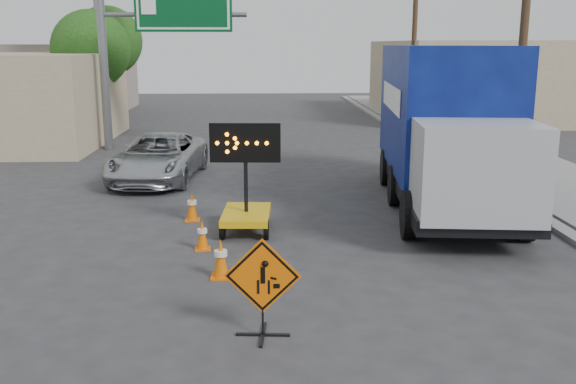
{
  "coord_description": "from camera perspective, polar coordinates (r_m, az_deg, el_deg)",
  "views": [
    {
      "loc": [
        -0.03,
        -9.62,
        4.4
      ],
      "look_at": [
        0.57,
        3.62,
        1.34
      ],
      "focal_mm": 40.0,
      "sensor_mm": 36.0,
      "label": 1
    }
  ],
  "objects": [
    {
      "name": "sidewalk_right",
      "position": [
        26.75,
        18.35,
        3.02
      ],
      "size": [
        4.0,
        60.0,
        0.15
      ],
      "primitive_type": "cube",
      "color": "gray",
      "rests_on": "ground"
    },
    {
      "name": "pickup_truck",
      "position": [
        21.66,
        -11.43,
        3.04
      ],
      "size": [
        3.02,
        5.64,
        1.51
      ],
      "primitive_type": "imported",
      "rotation": [
        0.0,
        0.0,
        -0.1
      ],
      "color": "#B4B6BC",
      "rests_on": "ground"
    },
    {
      "name": "cone_a",
      "position": [
        12.45,
        -5.99,
        -5.88
      ],
      "size": [
        0.4,
        0.4,
        0.78
      ],
      "rotation": [
        0.0,
        0.0,
        -0.02
      ],
      "color": "#E45E04",
      "rests_on": "ground"
    },
    {
      "name": "utility_pole_far",
      "position": [
        34.57,
        11.15,
        13.23
      ],
      "size": [
        1.8,
        0.26,
        9.0
      ],
      "color": "#42301C",
      "rests_on": "ground"
    },
    {
      "name": "cone_b",
      "position": [
        14.18,
        -7.63,
        -3.79
      ],
      "size": [
        0.38,
        0.38,
        0.67
      ],
      "rotation": [
        0.0,
        0.0,
        0.11
      ],
      "color": "#E45E04",
      "rests_on": "ground"
    },
    {
      "name": "tree_left_near",
      "position": [
        32.61,
        -17.12,
        12.02
      ],
      "size": [
        3.71,
        3.71,
        6.03
      ],
      "color": "#42301C",
      "rests_on": "ground"
    },
    {
      "name": "storefront_left_far",
      "position": [
        46.17,
        -21.8,
        9.35
      ],
      "size": [
        12.0,
        10.0,
        4.4
      ],
      "primitive_type": "cube",
      "color": "gray",
      "rests_on": "ground"
    },
    {
      "name": "cone_c",
      "position": [
        16.53,
        -8.52,
        -1.26
      ],
      "size": [
        0.4,
        0.4,
        0.75
      ],
      "rotation": [
        0.0,
        0.0,
        0.05
      ],
      "color": "#E45E04",
      "rests_on": "ground"
    },
    {
      "name": "building_right_far",
      "position": [
        41.76,
        15.83,
        9.63
      ],
      "size": [
        10.0,
        14.0,
        4.6
      ],
      "primitive_type": "cube",
      "color": "tan",
      "rests_on": "ground"
    },
    {
      "name": "highway_gantry",
      "position": [
        27.93,
        -12.02,
        14.09
      ],
      "size": [
        6.18,
        0.38,
        6.9
      ],
      "color": "slate",
      "rests_on": "ground"
    },
    {
      "name": "box_truck",
      "position": [
        18.02,
        13.77,
        4.9
      ],
      "size": [
        3.67,
        9.44,
        4.37
      ],
      "rotation": [
        0.0,
        0.0,
        -0.11
      ],
      "color": "black",
      "rests_on": "ground"
    },
    {
      "name": "arrow_board",
      "position": [
        15.37,
        -3.74,
        -1.37
      ],
      "size": [
        1.66,
        1.9,
        2.62
      ],
      "rotation": [
        0.0,
        0.0,
        -0.06
      ],
      "color": "gold",
      "rests_on": "ground"
    },
    {
      "name": "ground",
      "position": [
        10.58,
        -2.23,
        -11.61
      ],
      "size": [
        100.0,
        100.0,
        0.0
      ],
      "primitive_type": "plane",
      "color": "#2D2D30",
      "rests_on": "ground"
    },
    {
      "name": "curb_right",
      "position": [
        26.02,
        13.61,
        3.02
      ],
      "size": [
        0.4,
        60.0,
        0.12
      ],
      "primitive_type": "cube",
      "color": "gray",
      "rests_on": "ground"
    },
    {
      "name": "tree_left_far",
      "position": [
        40.62,
        -15.74,
        12.8
      ],
      "size": [
        4.1,
        4.1,
        6.66
      ],
      "color": "#42301C",
      "rests_on": "ground"
    },
    {
      "name": "construction_sign",
      "position": [
        9.85,
        -2.29,
        -8.27
      ],
      "size": [
        1.19,
        0.84,
        1.57
      ],
      "rotation": [
        0.0,
        0.0,
        -0.09
      ],
      "color": "black",
      "rests_on": "ground"
    },
    {
      "name": "utility_pole_near",
      "position": [
        21.2,
        20.21,
        12.98
      ],
      "size": [
        1.8,
        0.26,
        9.0
      ],
      "color": "#42301C",
      "rests_on": "ground"
    }
  ]
}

